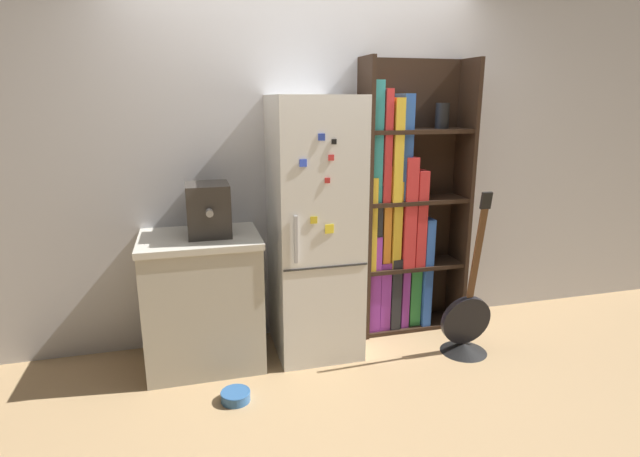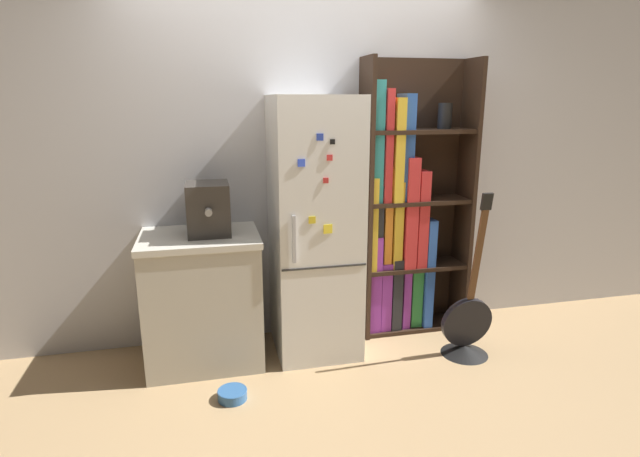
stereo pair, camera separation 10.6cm
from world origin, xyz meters
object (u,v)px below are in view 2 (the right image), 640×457
object	(u,v)px
pet_bowl	(232,394)
refrigerator	(314,229)
bookshelf	(403,217)
guitar	(466,332)
espresso_machine	(208,209)

from	to	relation	value
pet_bowl	refrigerator	bearing A→B (deg)	40.51
refrigerator	bookshelf	bearing A→B (deg)	13.38
guitar	bookshelf	bearing A→B (deg)	119.18
bookshelf	pet_bowl	xyz separation A→B (m)	(-1.33, -0.70, -0.85)
guitar	pet_bowl	xyz separation A→B (m)	(-1.62, -0.18, -0.13)
espresso_machine	pet_bowl	bearing A→B (deg)	-81.98
espresso_machine	refrigerator	bearing A→B (deg)	-0.89
refrigerator	espresso_machine	world-z (taller)	refrigerator
guitar	pet_bowl	bearing A→B (deg)	-173.66
bookshelf	guitar	distance (m)	0.93
bookshelf	espresso_machine	world-z (taller)	bookshelf
espresso_machine	guitar	xyz separation A→B (m)	(1.70, -0.36, -0.88)
espresso_machine	guitar	bearing A→B (deg)	-12.02
espresso_machine	pet_bowl	size ratio (longest dim) A/B	2.01
bookshelf	pet_bowl	size ratio (longest dim) A/B	11.41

